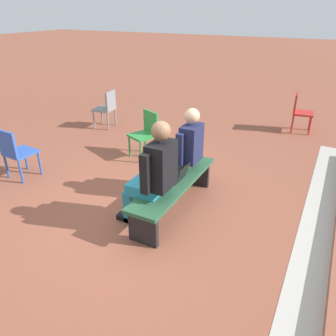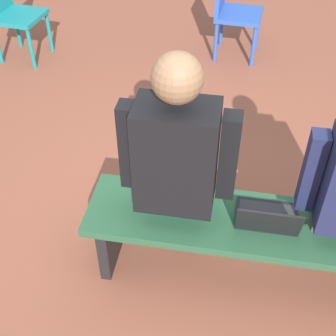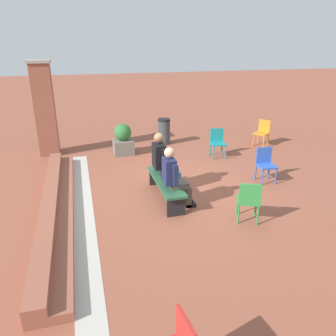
% 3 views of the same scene
% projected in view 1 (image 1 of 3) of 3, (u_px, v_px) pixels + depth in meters
% --- Properties ---
extents(ground_plane, '(60.00, 60.00, 0.00)m').
position_uv_depth(ground_plane, '(138.00, 216.00, 4.38)').
color(ground_plane, brown).
extents(concrete_strip, '(6.84, 0.40, 0.01)m').
position_uv_depth(concrete_strip, '(312.00, 249.00, 3.77)').
color(concrete_strip, '#B7B2A8').
rests_on(concrete_strip, ground).
extents(bench, '(1.80, 0.44, 0.45)m').
position_uv_depth(bench, '(174.00, 187.00, 4.36)').
color(bench, '#285638').
rests_on(bench, ground).
extents(person_student, '(0.53, 0.67, 1.33)m').
position_uv_depth(person_student, '(184.00, 150.00, 4.58)').
color(person_student, '#4C473D').
rests_on(person_student, ground).
extents(person_adult, '(0.58, 0.73, 1.40)m').
position_uv_depth(person_adult, '(153.00, 173.00, 3.88)').
color(person_adult, teal).
rests_on(person_adult, ground).
extents(laptop, '(0.32, 0.29, 0.21)m').
position_uv_depth(laptop, '(177.00, 176.00, 4.33)').
color(laptop, black).
rests_on(laptop, bench).
extents(plastic_chair_near_bench_left, '(0.45, 0.45, 0.84)m').
position_uv_depth(plastic_chair_near_bench_left, '(16.00, 151.00, 5.14)').
color(plastic_chair_near_bench_left, '#2D56B7').
rests_on(plastic_chair_near_bench_left, ground).
extents(plastic_chair_by_pillar, '(0.48, 0.48, 0.84)m').
position_uv_depth(plastic_chair_by_pillar, '(107.00, 107.00, 7.40)').
color(plastic_chair_by_pillar, gray).
rests_on(plastic_chair_by_pillar, ground).
extents(plastic_chair_near_bench_right, '(0.46, 0.46, 0.84)m').
position_uv_depth(plastic_chair_near_bench_right, '(300.00, 110.00, 7.16)').
color(plastic_chair_near_bench_right, red).
rests_on(plastic_chair_near_bench_right, ground).
extents(plastic_chair_far_right, '(0.55, 0.55, 0.84)m').
position_uv_depth(plastic_chair_far_right, '(146.00, 132.00, 5.93)').
color(plastic_chair_far_right, '#2D893D').
rests_on(plastic_chair_far_right, ground).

